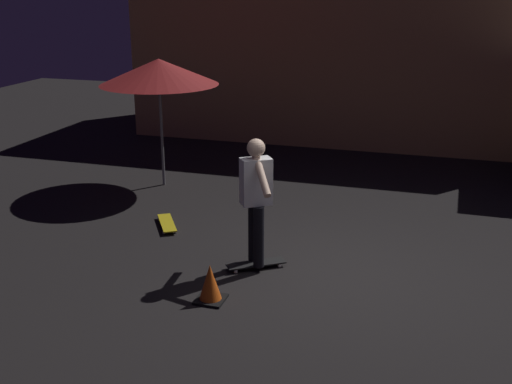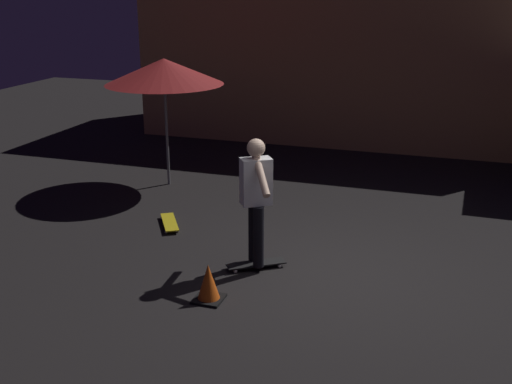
{
  "view_description": "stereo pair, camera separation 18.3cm",
  "coord_description": "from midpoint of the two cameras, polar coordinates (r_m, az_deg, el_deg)",
  "views": [
    {
      "loc": [
        1.2,
        -7.34,
        3.59
      ],
      "look_at": [
        -1.03,
        -0.03,
        1.05
      ],
      "focal_mm": 44.79,
      "sensor_mm": 36.0,
      "label": 1
    },
    {
      "loc": [
        1.37,
        -7.28,
        3.59
      ],
      "look_at": [
        -1.03,
        -0.03,
        1.05
      ],
      "focal_mm": 44.79,
      "sensor_mm": 36.0,
      "label": 2
    }
  ],
  "objects": [
    {
      "name": "ground_plane",
      "position": [
        8.24,
        6.37,
        -7.55
      ],
      "size": [
        28.0,
        28.0,
        0.0
      ],
      "primitive_type": "plane",
      "color": "black"
    },
    {
      "name": "skater",
      "position": [
        8.06,
        -0.65,
        -0.09
      ],
      "size": [
        0.63,
        0.86,
        1.67
      ],
      "color": "black",
      "rests_on": "skateboard_ridden"
    },
    {
      "name": "low_building",
      "position": [
        15.92,
        7.31,
        12.0
      ],
      "size": [
        9.33,
        3.73,
        3.73
      ],
      "color": "tan",
      "rests_on": "ground_plane"
    },
    {
      "name": "patio_umbrella",
      "position": [
        11.48,
        -9.13,
        10.55
      ],
      "size": [
        2.1,
        2.1,
        2.3
      ],
      "color": "slate",
      "rests_on": "ground_plane"
    },
    {
      "name": "skateboard_ridden",
      "position": [
        8.42,
        -0.63,
        -6.44
      ],
      "size": [
        0.76,
        0.61,
        0.07
      ],
      "color": "black",
      "rests_on": "ground_plane"
    },
    {
      "name": "traffic_cone",
      "position": [
        7.56,
        -4.81,
        -8.22
      ],
      "size": [
        0.34,
        0.34,
        0.46
      ],
      "color": "black",
      "rests_on": "ground_plane"
    },
    {
      "name": "skateboard_spare",
      "position": [
        9.89,
        -8.48,
        -2.78
      ],
      "size": [
        0.58,
        0.77,
        0.07
      ],
      "color": "gold",
      "rests_on": "ground_plane"
    }
  ]
}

